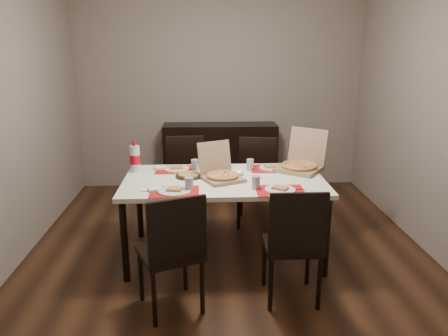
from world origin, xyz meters
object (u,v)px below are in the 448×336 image
Objects in this scene: chair_far_right at (257,177)px; soda_bottle at (135,159)px; chair_near_left at (173,249)px; pizza_box_center at (221,174)px; dip_bowl at (238,173)px; dining_table at (224,186)px; chair_far_left at (186,175)px; sideboard at (220,157)px; chair_near_right at (294,241)px.

chair_far_right is 1.40m from soda_bottle.
soda_bottle is (-0.42, 1.18, 0.36)m from chair_near_left.
chair_near_left is at bearing -113.34° from pizza_box_center.
chair_near_left is 1.00× the size of chair_far_right.
dining_table is at bearing -136.48° from dip_bowl.
dining_table is at bearing -18.25° from soda_bottle.
soda_bottle reaches higher than chair_far_left.
dip_bowl is at bearing -8.70° from soda_bottle.
sideboard reaches higher than dip_bowl.
chair_far_left is 8.02× the size of dip_bowl.
dining_table is 0.96m from chair_near_right.
chair_far_right is at bearing 92.72° from chair_near_right.
sideboard is 1.10m from chair_far_left.
soda_bottle is at bearing -117.58° from sideboard.
chair_far_left is (-0.42, -1.01, 0.06)m from sideboard.
chair_far_left is at bearing 112.46° from dining_table.
chair_far_left is (-0.86, 1.74, 0.00)m from chair_near_right.
chair_near_right is (0.48, -0.82, -0.17)m from dining_table.
soda_bottle is (-0.80, 0.30, 0.07)m from pizza_box_center.
pizza_box_center is (0.35, -0.95, 0.29)m from chair_far_left.
chair_far_left reaches higher than dip_bowl.
chair_near_right is 1.04m from dip_bowl.
pizza_box_center is (-0.43, -0.84, 0.29)m from chair_far_right.
sideboard is at bearing 92.96° from dip_bowl.
dip_bowl is at bearing 43.52° from dining_table.
chair_near_left and chair_far_left have the same top height.
chair_far_left reaches higher than sideboard.
chair_far_left is 1.00× the size of chair_far_right.
dining_table is (-0.04, -1.94, 0.23)m from sideboard.
sideboard is 1.61× the size of chair_far_right.
dip_bowl is at bearing 42.75° from pizza_box_center.
chair_near_left is at bearing -98.97° from sideboard.
chair_near_right is 1.00× the size of chair_far_right.
dining_table is 0.92m from chair_far_right.
chair_near_left reaches higher than sideboard.
chair_near_left is 1.90m from chair_far_right.
dining_table is at bearing 65.68° from chair_near_left.
pizza_box_center reaches higher than chair_far_left.
chair_near_left is at bearing -114.32° from dining_table.
soda_bottle is at bearing -124.48° from chair_far_left.
chair_near_right is 3.14× the size of soda_bottle.
chair_far_left reaches higher than dining_table.
chair_far_left is 3.14× the size of soda_bottle.
soda_bottle is at bearing 109.61° from chair_near_left.
dining_table is 1.01m from chair_near_left.
chair_far_right is 2.04× the size of pizza_box_center.
chair_far_left is at bearing -112.61° from sideboard.
dining_table is at bearing -67.54° from chair_far_left.
soda_bottle is (-0.87, -1.67, 0.43)m from sideboard.
chair_near_left is at bearing -117.72° from dip_bowl.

